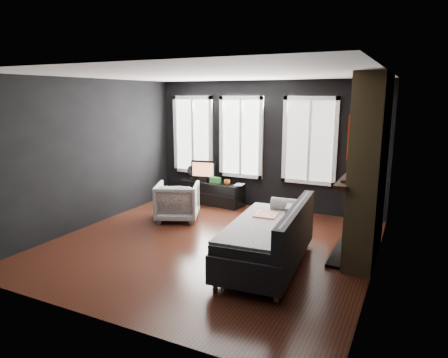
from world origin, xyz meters
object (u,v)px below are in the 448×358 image
at_px(armchair, 177,199).
at_px(monitor, 203,169).
at_px(sofa, 267,235).
at_px(mantel_vase, 356,165).
at_px(book, 235,179).
at_px(mug, 227,181).
at_px(media_console, 212,193).

height_order(armchair, monitor, monitor).
bearing_deg(sofa, mantel_vase, 51.44).
xyz_separation_m(armchair, book, (0.65, 1.31, 0.21)).
height_order(mug, mantel_vase, mantel_vase).
xyz_separation_m(armchair, media_console, (0.07, 1.34, -0.16)).
bearing_deg(book, monitor, 173.79).
relative_size(armchair, book, 3.30).
bearing_deg(sofa, armchair, 146.78).
xyz_separation_m(monitor, mug, (0.67, -0.15, -0.19)).
bearing_deg(mantel_vase, sofa, -123.97).
bearing_deg(media_console, mantel_vase, -14.37).
height_order(sofa, media_console, sofa).
height_order(armchair, mug, armchair).
relative_size(sofa, mug, 15.48).
bearing_deg(monitor, sofa, -55.85).
relative_size(armchair, mug, 5.90).
relative_size(monitor, mantel_vase, 3.11).
bearing_deg(mug, sofa, -53.85).
height_order(media_console, monitor, monitor).
bearing_deg(media_console, monitor, 173.35).
bearing_deg(mug, monitor, 167.57).
xyz_separation_m(sofa, mantel_vase, (0.95, 1.41, 0.86)).
xyz_separation_m(monitor, book, (0.84, -0.09, -0.14)).
distance_m(book, mantel_vase, 2.94).
height_order(monitor, mantel_vase, mantel_vase).
relative_size(mug, book, 0.56).
distance_m(sofa, armchair, 2.63).
bearing_deg(media_console, mug, -6.18).
distance_m(monitor, mug, 0.71).
distance_m(mug, book, 0.19).
bearing_deg(sofa, media_console, 126.19).
bearing_deg(media_console, armchair, -86.73).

